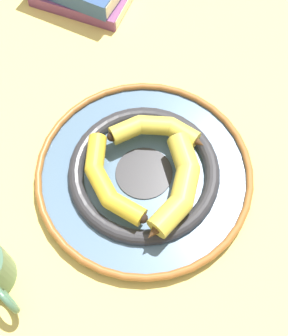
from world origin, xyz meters
The scene contains 5 objects.
ground_plane centered at (0.00, 0.00, 0.00)m, with size 2.80×2.80×0.00m, color #E5CC6B.
decorative_bowl centered at (0.02, -0.02, 0.01)m, with size 0.37×0.37×0.03m.
banana_a centered at (-0.04, -0.04, 0.05)m, with size 0.10×0.17×0.03m.
banana_b centered at (0.08, -0.06, 0.05)m, with size 0.10×0.19×0.04m.
banana_c centered at (0.04, 0.05, 0.05)m, with size 0.17×0.07×0.03m.
Camera 1 is at (0.01, -0.36, 0.73)m, focal length 50.00 mm.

